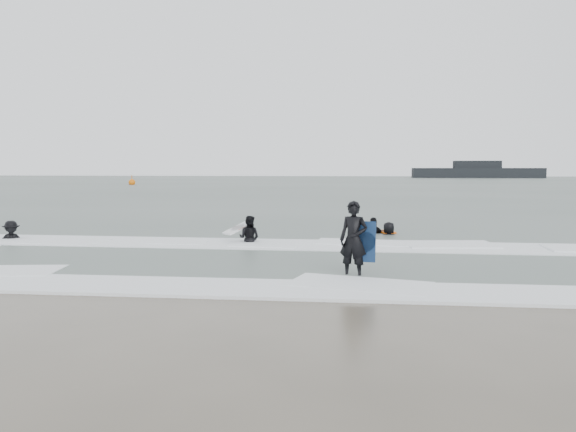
# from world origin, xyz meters

# --- Properties ---
(ground) EXTENTS (320.00, 320.00, 0.00)m
(ground) POSITION_xyz_m (0.00, 0.00, 0.00)
(ground) COLOR brown
(ground) RESTS_ON ground
(sea) EXTENTS (320.00, 320.00, 0.00)m
(sea) POSITION_xyz_m (0.00, 80.00, 0.06)
(sea) COLOR #47544C
(sea) RESTS_ON ground
(surfer_centre) EXTENTS (0.76, 0.61, 1.83)m
(surfer_centre) POSITION_xyz_m (2.07, 1.07, 0.00)
(surfer_centre) COLOR black
(surfer_centre) RESTS_ON ground
(surfer_wading) EXTENTS (0.85, 0.73, 1.53)m
(surfer_wading) POSITION_xyz_m (-1.49, 6.32, 0.00)
(surfer_wading) COLOR black
(surfer_wading) RESTS_ON ground
(surfer_breaker) EXTENTS (1.15, 1.10, 1.57)m
(surfer_breaker) POSITION_xyz_m (-10.05, 6.20, 0.00)
(surfer_breaker) COLOR black
(surfer_breaker) RESTS_ON ground
(surfer_right_near) EXTENTS (1.16, 0.77, 1.83)m
(surfer_right_near) POSITION_xyz_m (2.75, 9.73, 0.00)
(surfer_right_near) COLOR black
(surfer_right_near) RESTS_ON ground
(surfer_right_far) EXTENTS (0.93, 0.72, 1.69)m
(surfer_right_far) POSITION_xyz_m (3.30, 9.42, 0.00)
(surfer_right_far) COLOR black
(surfer_right_far) RESTS_ON ground
(surf_foam) EXTENTS (30.03, 9.06, 0.09)m
(surf_foam) POSITION_xyz_m (0.00, 3.70, 0.04)
(surf_foam) COLOR white
(surf_foam) RESTS_ON ground
(bodyboards) EXTENTS (5.99, 9.40, 1.25)m
(bodyboards) POSITION_xyz_m (1.22, 5.85, 0.50)
(bodyboards) COLOR #0E2142
(bodyboards) RESTS_ON ground
(buoy) EXTENTS (1.00, 1.00, 1.65)m
(buoy) POSITION_xyz_m (-31.77, 68.17, 0.42)
(buoy) COLOR #DB6109
(buoy) RESTS_ON ground
(vessel_horizon) EXTENTS (31.75, 5.67, 4.31)m
(vessel_horizon) POSITION_xyz_m (31.15, 134.39, 1.60)
(vessel_horizon) COLOR black
(vessel_horizon) RESTS_ON ground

